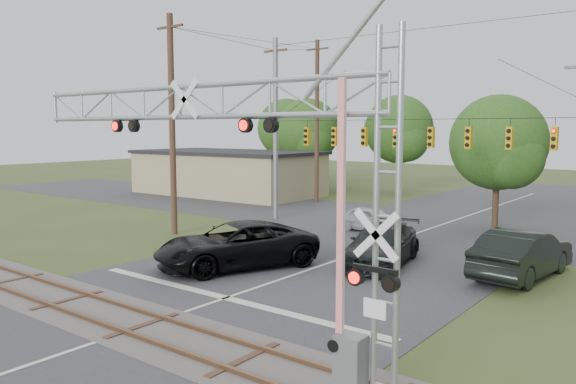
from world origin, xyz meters
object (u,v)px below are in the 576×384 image
Objects in this scene: car_dark at (381,245)px; commercial_building at (227,172)px; traffic_signal_span at (429,132)px; sedan_silver at (371,219)px; crossing_gantry at (247,170)px; pickup_black at (236,245)px.

car_dark is 27.96m from commercial_building.
traffic_signal_span reaches higher than car_dark.
traffic_signal_span is 4.66× the size of sedan_silver.
commercial_building is at bearing 71.33° from sedan_silver.
sedan_silver is 21.20m from commercial_building.
sedan_silver is at bearing -24.97° from commercial_building.
commercial_building reaches higher than car_dark.
crossing_gantry is 2.97× the size of sedan_silver.
pickup_black is at bearing 134.44° from crossing_gantry.
car_dark is at bearing 102.87° from crossing_gantry.
commercial_building is (-23.54, 15.05, 1.11)m from car_dark.
car_dark is at bearing -33.94° from commercial_building.
crossing_gantry is 0.73× the size of commercial_building.
crossing_gantry is 37.42m from commercial_building.
pickup_black is 27.03m from commercial_building.
commercial_building is (-19.39, 8.48, 1.25)m from sedan_silver.
car_dark is 0.34× the size of commercial_building.
commercial_building is at bearing 159.99° from traffic_signal_span.
crossing_gantry is at bearing -154.51° from sedan_silver.
traffic_signal_span is 24.30m from commercial_building.
pickup_black is at bearing -177.29° from sedan_silver.
commercial_building is at bearing 135.42° from car_dark.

